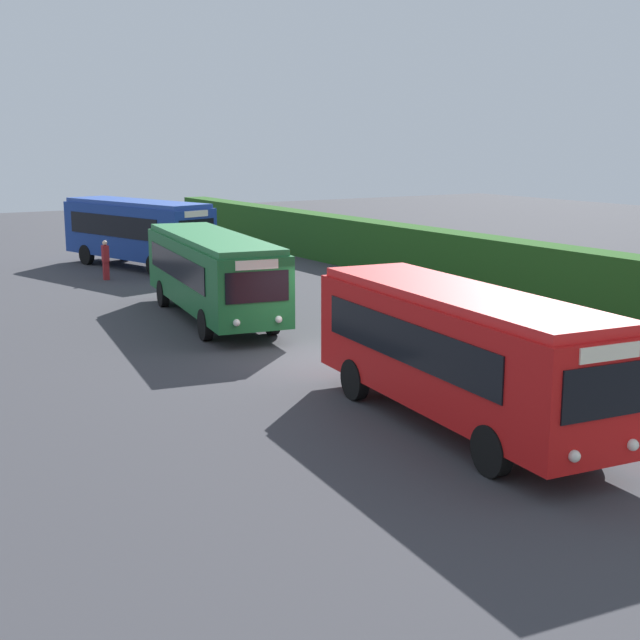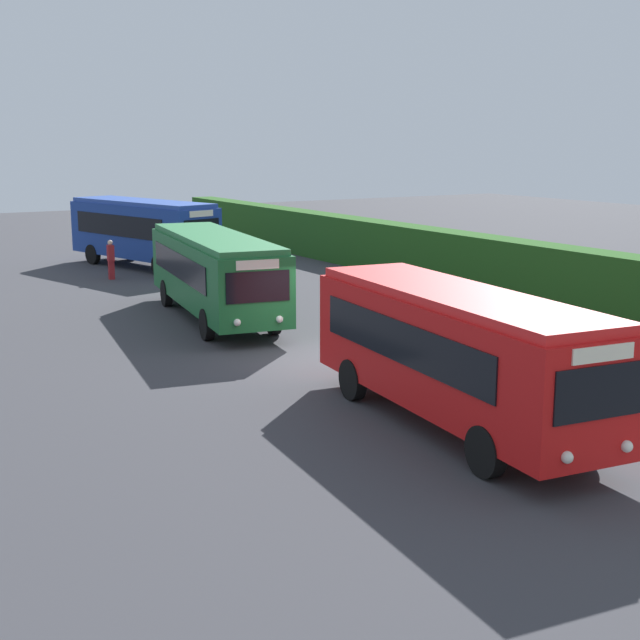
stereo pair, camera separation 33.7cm
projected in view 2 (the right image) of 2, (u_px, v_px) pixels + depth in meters
ground_plane at (312, 357)px, 25.62m from camera, size 114.49×114.49×0.00m
bus_blue at (143, 229)px, 43.11m from camera, size 9.45×4.74×3.28m
bus_green at (215, 271)px, 30.65m from camera, size 10.24×3.98×2.96m
bus_red at (456, 349)px, 19.09m from camera, size 9.18×3.35×3.02m
person_left at (111, 259)px, 39.63m from camera, size 0.42×0.29×1.77m
person_center at (563, 371)px, 20.64m from camera, size 0.47×0.38×1.69m
hedge_row at (594, 284)px, 31.16m from camera, size 69.24×1.44×2.34m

